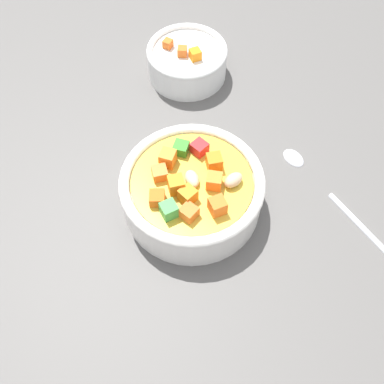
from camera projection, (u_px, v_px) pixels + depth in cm
name	position (u px, v px, depth cm)	size (l,w,h in cm)	color
ground_plane	(192.00, 208.00, 61.16)	(140.00, 140.00, 2.00)	#565451
soup_bowl_main	(192.00, 191.00, 57.68)	(17.17, 17.17, 7.09)	white
spoon	(332.00, 195.00, 60.55)	(16.68, 16.88, 0.99)	silver
side_bowl_small	(187.00, 61.00, 70.51)	(11.67, 11.67, 5.68)	white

